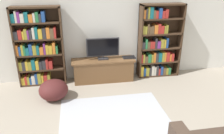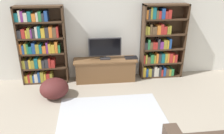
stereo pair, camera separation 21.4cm
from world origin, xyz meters
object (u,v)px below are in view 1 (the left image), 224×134
tv_stand (103,70)px  laptop (129,57)px  television (103,48)px  bookshelf_right (157,43)px  beanbag_ottoman (54,90)px  bookshelf_left (38,47)px

tv_stand → laptop: 0.69m
television → laptop: bearing=-0.9°
television → tv_stand: bearing=-90.0°
laptop → bookshelf_right: bearing=6.6°
bookshelf_right → beanbag_ottoman: bookshelf_right is taller
laptop → bookshelf_left: bearing=177.8°
bookshelf_left → laptop: bearing=-2.2°
bookshelf_left → beanbag_ottoman: (0.34, -0.81, -0.68)m
tv_stand → television: (0.00, 0.03, 0.54)m
laptop → beanbag_ottoman: laptop is taller
bookshelf_right → television: (-1.35, -0.07, -0.03)m
bookshelf_right → bookshelf_left: bearing=-180.0°
bookshelf_left → television: bookshelf_left is taller
bookshelf_right → television: bearing=-176.9°
beanbag_ottoman → bookshelf_right: bearing=18.2°
bookshelf_left → tv_stand: size_ratio=1.20×
tv_stand → television: bearing=90.0°
tv_stand → bookshelf_left: bearing=176.0°
bookshelf_left → beanbag_ottoman: size_ratio=3.03×
bookshelf_right → television: bookshelf_right is taller
bookshelf_left → beanbag_ottoman: bookshelf_left is taller
tv_stand → laptop: laptop is taller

